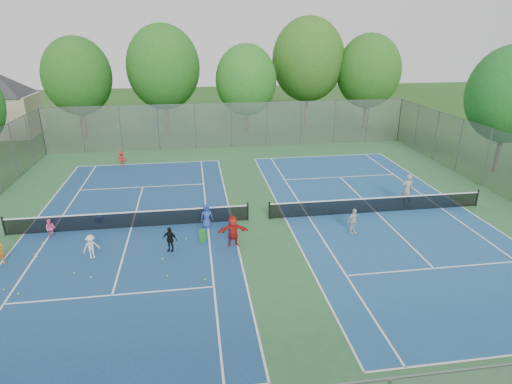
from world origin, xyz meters
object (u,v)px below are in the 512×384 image
net_left (131,220)px  ball_crate (99,219)px  instructor (407,190)px  ball_hopper (203,236)px  net_right (377,205)px

net_left → ball_crate: bearing=150.9°
ball_crate → instructor: (18.07, -0.20, 0.83)m
instructor → ball_hopper: bearing=9.7°
ball_crate → instructor: size_ratio=0.19×
ball_crate → ball_hopper: bearing=-29.8°
net_right → instructor: instructor is taller
instructor → net_right: bearing=16.4°
net_left → ball_crate: size_ratio=34.74×
ball_hopper → net_left: bearing=149.9°
ball_crate → instructor: 18.09m
net_left → net_right: 14.00m
ball_hopper → instructor: instructor is taller
ball_hopper → ball_crate: bearing=150.2°
net_right → net_left: bearing=180.0°
ball_crate → ball_hopper: 6.51m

